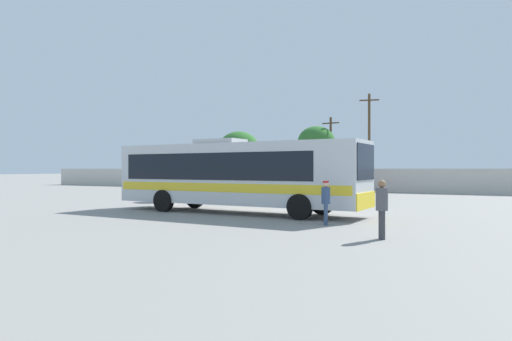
# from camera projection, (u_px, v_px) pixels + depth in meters

# --- Properties ---
(ground_plane) EXTENTS (300.00, 300.00, 0.00)m
(ground_plane) POSITION_uv_depth(u_px,v_px,m) (328.00, 200.00, 29.32)
(ground_plane) COLOR gray
(perimeter_wall) EXTENTS (80.00, 0.30, 2.05)m
(perimeter_wall) POSITION_uv_depth(u_px,v_px,m) (371.00, 180.00, 40.01)
(perimeter_wall) COLOR beige
(perimeter_wall) RESTS_ON ground_plane
(coach_bus_silver_yellow) EXTENTS (12.21, 3.05, 3.43)m
(coach_bus_silver_yellow) POSITION_uv_depth(u_px,v_px,m) (234.00, 173.00, 20.89)
(coach_bus_silver_yellow) COLOR silver
(coach_bus_silver_yellow) RESTS_ON ground_plane
(attendant_by_bus_door) EXTENTS (0.40, 0.40, 1.60)m
(attendant_by_bus_door) POSITION_uv_depth(u_px,v_px,m) (326.00, 200.00, 16.30)
(attendant_by_bus_door) COLOR #33476B
(attendant_by_bus_door) RESTS_ON ground_plane
(passenger_waiting_on_apron) EXTENTS (0.46, 0.46, 1.72)m
(passenger_waiting_on_apron) POSITION_uv_depth(u_px,v_px,m) (382.00, 206.00, 13.00)
(passenger_waiting_on_apron) COLOR #38383D
(passenger_waiting_on_apron) RESTS_ON ground_plane
(vendor_umbrella_near_gate_pink) EXTENTS (2.06, 2.06, 2.23)m
(vendor_umbrella_near_gate_pink) POSITION_uv_depth(u_px,v_px,m) (175.00, 171.00, 28.30)
(vendor_umbrella_near_gate_pink) COLOR gray
(vendor_umbrella_near_gate_pink) RESTS_ON ground_plane
(parked_car_leftmost_black) EXTENTS (4.39, 1.99, 1.53)m
(parked_car_leftmost_black) POSITION_uv_depth(u_px,v_px,m) (214.00, 182.00, 43.28)
(parked_car_leftmost_black) COLOR black
(parked_car_leftmost_black) RESTS_ON ground_plane
(parked_car_second_grey) EXTENTS (4.31, 2.24, 1.41)m
(parked_car_second_grey) POSITION_uv_depth(u_px,v_px,m) (271.00, 183.00, 40.97)
(parked_car_second_grey) COLOR slate
(parked_car_second_grey) RESTS_ON ground_plane
(parked_car_third_maroon) EXTENTS (4.59, 2.25, 1.45)m
(parked_car_third_maroon) POSITION_uv_depth(u_px,v_px,m) (335.00, 184.00, 37.50)
(parked_car_third_maroon) COLOR maroon
(parked_car_third_maroon) RESTS_ON ground_plane
(utility_pole_near) EXTENTS (1.78, 0.50, 9.06)m
(utility_pole_near) POSITION_uv_depth(u_px,v_px,m) (369.00, 140.00, 42.07)
(utility_pole_near) COLOR #4C3823
(utility_pole_near) RESTS_ON ground_plane
(utility_pole_far) EXTENTS (1.80, 0.27, 7.28)m
(utility_pole_far) POSITION_uv_depth(u_px,v_px,m) (331.00, 151.00, 45.62)
(utility_pole_far) COLOR #4C3823
(utility_pole_far) RESTS_ON ground_plane
(roadside_tree_left) EXTENTS (4.86, 4.86, 6.43)m
(roadside_tree_left) POSITION_uv_depth(u_px,v_px,m) (239.00, 149.00, 52.76)
(roadside_tree_left) COLOR brown
(roadside_tree_left) RESTS_ON ground_plane
(roadside_tree_midleft) EXTENTS (3.79, 3.79, 6.41)m
(roadside_tree_midleft) POSITION_uv_depth(u_px,v_px,m) (316.00, 142.00, 45.97)
(roadside_tree_midleft) COLOR brown
(roadside_tree_midleft) RESTS_ON ground_plane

